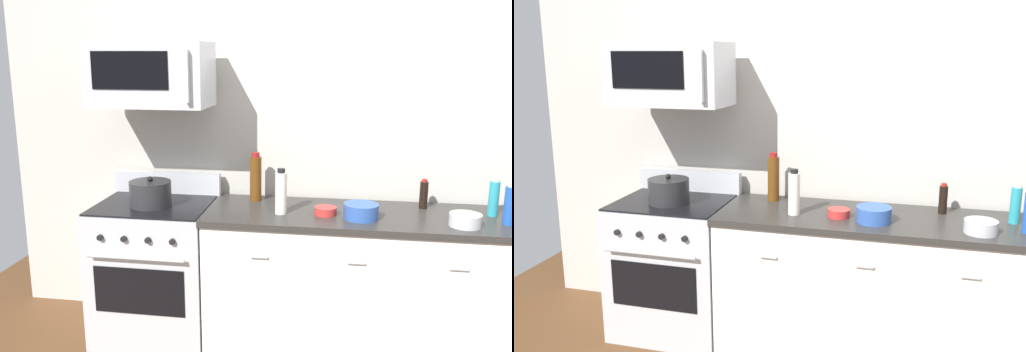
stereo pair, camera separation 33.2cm
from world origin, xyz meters
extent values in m
cube|color=#B7B2A8|center=(0.00, 0.41, 1.35)|extent=(5.51, 0.10, 2.70)
cube|color=white|center=(0.00, 0.00, 0.44)|extent=(2.39, 0.62, 0.88)
cube|color=#2D2B28|center=(0.00, 0.00, 0.90)|extent=(2.42, 0.65, 0.04)
cylinder|color=silver|center=(-0.84, -0.32, 0.72)|extent=(0.10, 0.02, 0.02)
cylinder|color=silver|center=(-0.28, -0.32, 0.72)|extent=(0.10, 0.02, 0.02)
cylinder|color=silver|center=(0.28, -0.32, 0.72)|extent=(0.10, 0.02, 0.02)
cube|color=#B7BABF|center=(-1.59, 0.00, 0.46)|extent=(0.76, 0.64, 0.91)
cube|color=black|center=(-1.59, -0.32, 0.45)|extent=(0.58, 0.01, 0.30)
cylinder|color=#B7BABF|center=(-1.59, -0.35, 0.68)|extent=(0.61, 0.02, 0.02)
cube|color=#B7BABF|center=(-1.59, 0.29, 0.99)|extent=(0.76, 0.06, 0.16)
cube|color=black|center=(-1.59, 0.00, 0.92)|extent=(0.73, 0.61, 0.01)
cylinder|color=black|center=(-1.81, -0.33, 0.79)|extent=(0.04, 0.02, 0.04)
cylinder|color=black|center=(-1.66, -0.33, 0.79)|extent=(0.04, 0.02, 0.04)
cylinder|color=black|center=(-1.51, -0.33, 0.79)|extent=(0.04, 0.02, 0.04)
cylinder|color=black|center=(-1.36, -0.33, 0.79)|extent=(0.04, 0.02, 0.04)
cube|color=#B7BABF|center=(-1.59, 0.05, 1.75)|extent=(0.74, 0.40, 0.40)
cube|color=black|center=(-1.64, -0.15, 1.78)|extent=(0.48, 0.01, 0.22)
cube|color=#B7BABF|center=(-1.29, -0.17, 1.75)|extent=(0.02, 0.04, 0.30)
cylinder|color=black|center=(0.14, 0.18, 1.01)|extent=(0.05, 0.05, 0.17)
cylinder|color=maroon|center=(0.14, 0.18, 1.10)|extent=(0.03, 0.03, 0.02)
cylinder|color=teal|center=(0.53, 0.08, 1.03)|extent=(0.06, 0.06, 0.21)
cylinder|color=white|center=(0.53, 0.08, 1.14)|extent=(0.04, 0.04, 0.02)
cylinder|color=silver|center=(-0.74, -0.08, 1.05)|extent=(0.07, 0.07, 0.26)
cylinder|color=black|center=(-0.74, -0.08, 1.19)|extent=(0.05, 0.05, 0.03)
cylinder|color=#59330F|center=(-0.94, 0.20, 1.07)|extent=(0.08, 0.08, 0.29)
cylinder|color=maroon|center=(-0.94, 0.20, 1.23)|extent=(0.05, 0.05, 0.03)
cylinder|color=#B72D28|center=(-0.47, -0.06, 0.94)|extent=(0.13, 0.13, 0.05)
torus|color=#B72D28|center=(-0.47, -0.06, 0.96)|extent=(0.13, 0.13, 0.01)
cylinder|color=#B72D28|center=(-0.47, -0.06, 0.92)|extent=(0.07, 0.07, 0.01)
cylinder|color=#B2B5BA|center=(0.33, -0.16, 0.96)|extent=(0.18, 0.18, 0.07)
torus|color=#B2B5BA|center=(0.33, -0.16, 0.99)|extent=(0.18, 0.18, 0.01)
cylinder|color=#B2B5BA|center=(0.33, -0.16, 0.93)|extent=(0.10, 0.10, 0.01)
cylinder|color=#2D519E|center=(-0.26, -0.11, 0.97)|extent=(0.21, 0.21, 0.09)
torus|color=#2D519E|center=(-0.26, -0.11, 1.01)|extent=(0.21, 0.21, 0.01)
cylinder|color=#2D519E|center=(-0.26, -0.11, 0.93)|extent=(0.11, 0.11, 0.01)
cylinder|color=#262628|center=(-1.59, -0.05, 1.00)|extent=(0.27, 0.27, 0.16)
sphere|color=black|center=(-1.59, -0.05, 1.10)|extent=(0.04, 0.04, 0.04)
camera|label=1|loc=(-0.37, -3.25, 1.89)|focal=37.95mm
camera|label=2|loc=(-0.05, -3.18, 1.89)|focal=37.95mm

